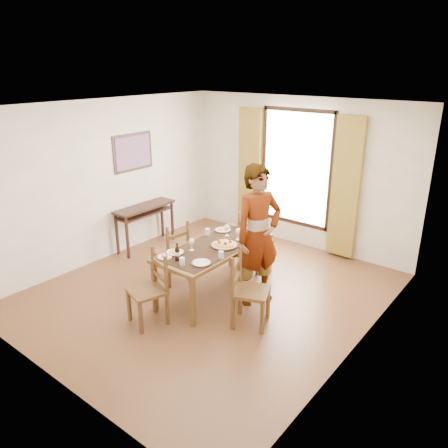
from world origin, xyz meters
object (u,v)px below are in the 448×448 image
Objects in this scene: man at (258,235)px; console_table at (145,212)px; pasta_platter at (224,243)px; dining_table at (214,250)px.

console_table is at bearing 103.84° from man.
pasta_platter is at bearing -11.87° from console_table.
dining_table is at bearing 130.88° from man.
console_table is 3.00× the size of pasta_platter.
pasta_platter reaches higher than dining_table.
man reaches higher than pasta_platter.
console_table is 0.60× the size of man.
console_table is at bearing 165.29° from dining_table.
console_table is 2.17m from dining_table.
man reaches higher than dining_table.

